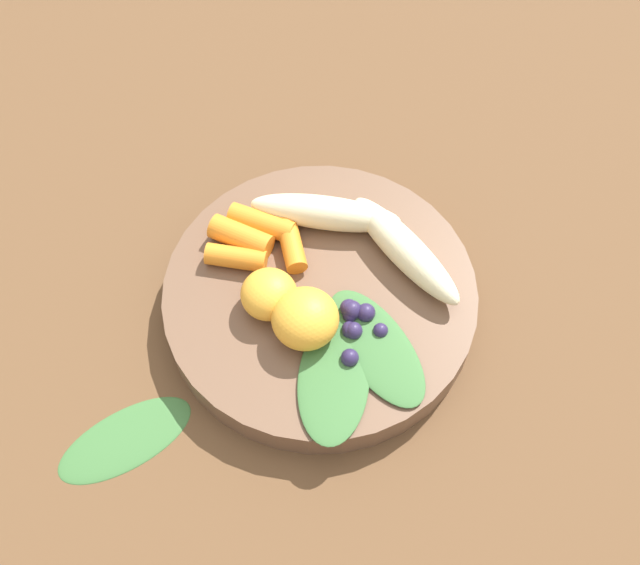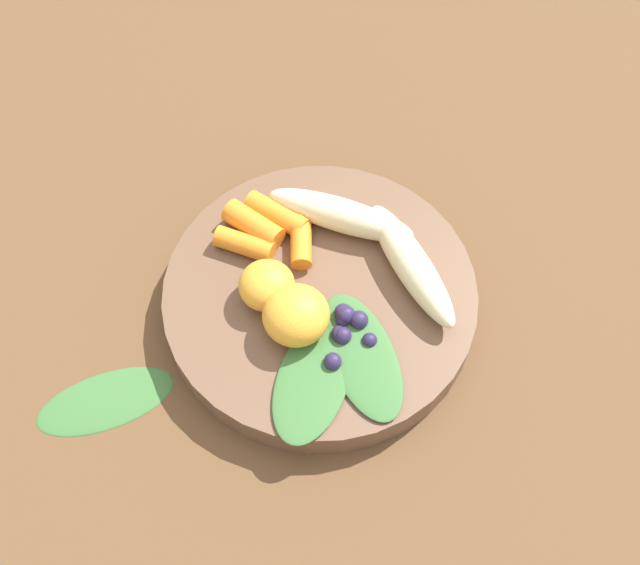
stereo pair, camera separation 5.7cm
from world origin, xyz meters
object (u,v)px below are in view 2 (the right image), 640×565
(bowl, at_px, (320,298))
(orange_segment_near, at_px, (296,315))
(banana_peeled_left, at_px, (341,215))
(banana_peeled_right, at_px, (412,264))
(kale_leaf_stray, at_px, (105,400))

(bowl, xyz_separation_m, orange_segment_near, (0.01, 0.03, 0.03))
(banana_peeled_left, height_order, banana_peeled_right, same)
(kale_leaf_stray, bearing_deg, banana_peeled_right, -177.86)
(banana_peeled_right, bearing_deg, banana_peeled_left, 23.21)
(banana_peeled_right, distance_m, orange_segment_near, 0.10)
(banana_peeled_right, xyz_separation_m, kale_leaf_stray, (0.22, 0.11, -0.04))
(orange_segment_near, bearing_deg, banana_peeled_left, -106.06)
(bowl, bearing_deg, banana_peeled_right, -164.71)
(banana_peeled_right, relative_size, kale_leaf_stray, 1.17)
(orange_segment_near, relative_size, kale_leaf_stray, 0.48)
(bowl, relative_size, kale_leaf_stray, 2.35)
(kale_leaf_stray, bearing_deg, bowl, -173.57)
(banana_peeled_left, xyz_separation_m, banana_peeled_right, (-0.06, 0.04, 0.00))
(bowl, bearing_deg, orange_segment_near, 65.72)
(banana_peeled_left, bearing_deg, banana_peeled_right, 159.35)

